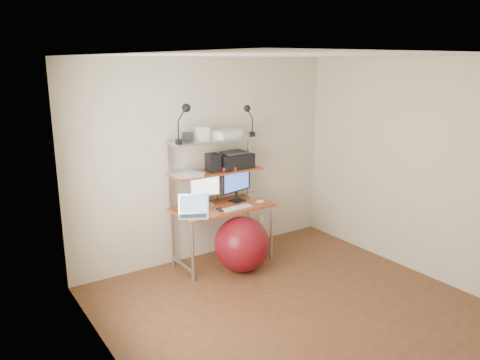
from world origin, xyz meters
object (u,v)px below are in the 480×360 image
(monitor_silver, at_px, (205,187))
(exercise_ball, at_px, (242,244))
(printer, at_px, (234,160))
(laptop, at_px, (193,212))
(monitor_black, at_px, (236,182))

(monitor_silver, distance_m, exercise_ball, 0.83)
(monitor_silver, xyz_separation_m, printer, (0.43, -0.00, 0.28))
(laptop, bearing_deg, printer, 53.03)
(laptop, xyz_separation_m, exercise_ball, (0.55, -0.18, -0.46))
(monitor_black, xyz_separation_m, exercise_ball, (-0.19, -0.41, -0.65))
(laptop, height_order, exercise_ball, laptop)
(exercise_ball, bearing_deg, laptop, 161.62)
(monitor_silver, xyz_separation_m, laptop, (-0.32, -0.30, -0.18))
(monitor_silver, bearing_deg, monitor_black, 2.18)
(monitor_silver, xyz_separation_m, exercise_ball, (0.23, -0.48, -0.64))
(laptop, distance_m, exercise_ball, 0.74)
(monitor_silver, height_order, monitor_black, monitor_black)
(exercise_ball, bearing_deg, printer, 67.28)
(printer, distance_m, exercise_ball, 1.05)
(monitor_black, bearing_deg, printer, 64.59)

